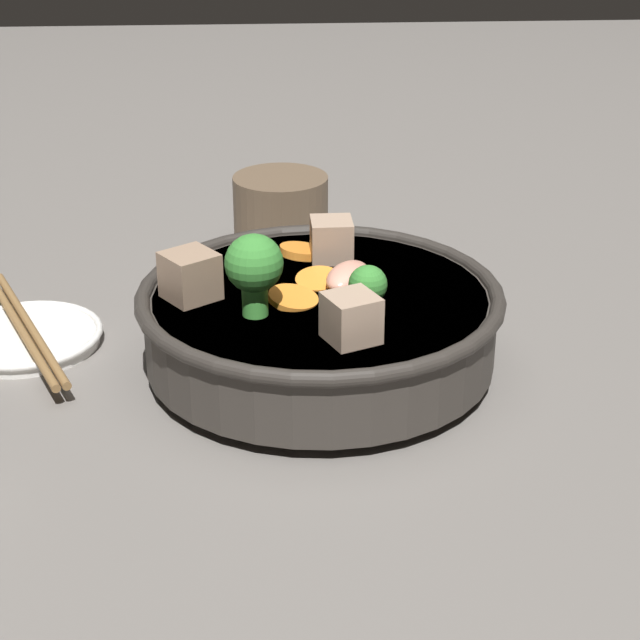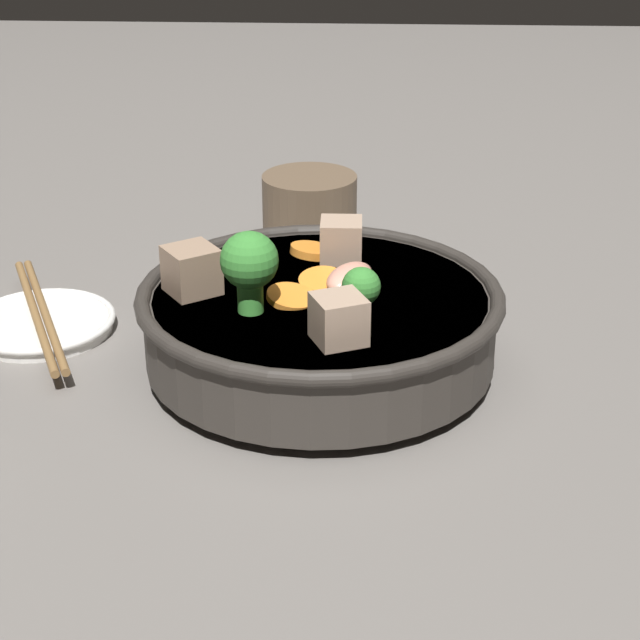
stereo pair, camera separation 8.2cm
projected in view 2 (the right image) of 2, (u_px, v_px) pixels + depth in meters
The scene contains 5 objects.
ground_plane at pixel (320, 369), 0.84m from camera, with size 3.00×3.00×0.00m, color slate.
stirfry_bowl at pixel (319, 318), 0.82m from camera, with size 0.28×0.28×0.13m.
side_saucer at pixel (41, 323), 0.90m from camera, with size 0.12×0.12×0.01m.
dark_mug at pixel (310, 212), 1.06m from camera, with size 0.11×0.09×0.08m.
chopsticks_pair at pixel (40, 313), 0.90m from camera, with size 0.21×0.11×0.01m.
Camera 2 is at (-0.74, -0.04, 0.40)m, focal length 60.00 mm.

